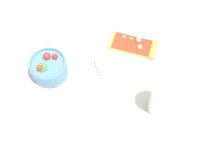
# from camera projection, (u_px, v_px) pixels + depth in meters

# --- Properties ---
(ground_plane) EXTENTS (2.40, 2.40, 0.00)m
(ground_plane) POSITION_uv_depth(u_px,v_px,m) (125.00, 69.00, 0.97)
(ground_plane) COLOR beige
(ground_plane) RESTS_ON ground
(plate) EXTENTS (0.23, 0.23, 0.01)m
(plate) POSITION_uv_depth(u_px,v_px,m) (129.00, 58.00, 0.98)
(plate) COLOR white
(plate) RESTS_ON ground_plane
(pizza_slice_main) EXTENTS (0.09, 0.16, 0.02)m
(pizza_slice_main) POSITION_uv_depth(u_px,v_px,m) (136.00, 46.00, 0.98)
(pizza_slice_main) COLOR gold
(pizza_slice_main) RESTS_ON plate
(salad_bowl) EXTENTS (0.12, 0.12, 0.08)m
(salad_bowl) POSITION_uv_depth(u_px,v_px,m) (49.00, 67.00, 0.93)
(salad_bowl) COLOR #4C7299
(salad_bowl) RESTS_ON ground_plane
(soda_glass) EXTENTS (0.07, 0.07, 0.12)m
(soda_glass) POSITION_uv_depth(u_px,v_px,m) (161.00, 100.00, 0.85)
(soda_glass) COLOR silver
(soda_glass) RESTS_ON ground_plane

